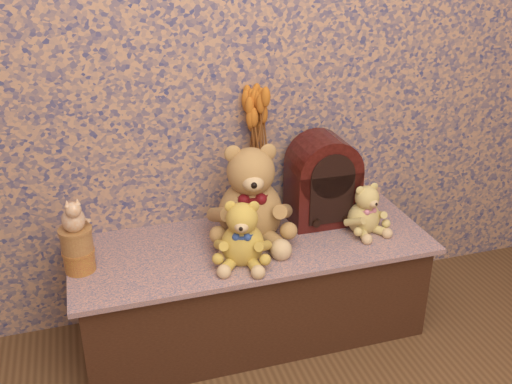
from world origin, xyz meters
TOP-DOWN VIEW (x-y plane):
  - display_shelf at (0.00, 1.24)m, footprint 1.39×0.53m
  - teddy_large at (0.01, 1.29)m, footprint 0.40×0.45m
  - teddy_medium at (-0.07, 1.13)m, footprint 0.28×0.30m
  - teddy_small at (0.45, 1.21)m, footprint 0.21×0.24m
  - cathedral_radio at (0.33, 1.35)m, footprint 0.27×0.20m
  - ceramic_vase at (0.08, 1.43)m, footprint 0.13×0.13m
  - dried_stalks at (0.08, 1.43)m, footprint 0.29×0.29m
  - biscuit_tin_lower at (-0.64, 1.24)m, footprint 0.14×0.14m
  - biscuit_tin_upper at (-0.64, 1.24)m, footprint 0.13×0.13m
  - cat_figurine at (-0.64, 1.24)m, footprint 0.11×0.12m

SIDE VIEW (x-z plane):
  - display_shelf at x=0.00m, z-range 0.00..0.42m
  - biscuit_tin_lower at x=-0.64m, z-range 0.42..0.50m
  - ceramic_vase at x=0.08m, z-range 0.42..0.60m
  - teddy_small at x=0.45m, z-range 0.42..0.64m
  - biscuit_tin_upper at x=-0.64m, z-range 0.50..0.58m
  - teddy_medium at x=-0.07m, z-range 0.42..0.68m
  - cathedral_radio at x=0.33m, z-range 0.42..0.79m
  - teddy_large at x=0.01m, z-range 0.42..0.84m
  - cat_figurine at x=-0.64m, z-range 0.58..0.72m
  - dried_stalks at x=0.08m, z-range 0.60..1.03m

